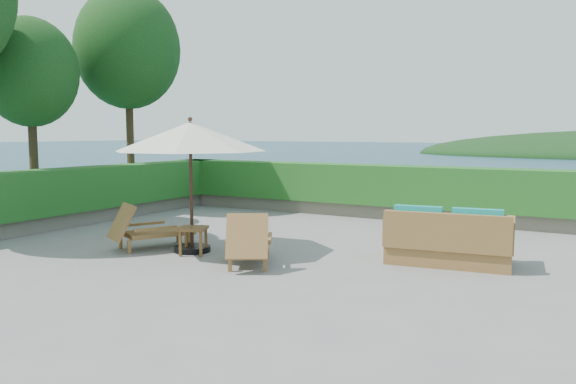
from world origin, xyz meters
The scene contains 13 objects.
ground centered at (0.00, 0.00, 0.00)m, with size 12.00×12.00×0.00m, color gray.
foundation centered at (0.00, 0.00, -1.55)m, with size 12.00×12.00×3.00m, color #584F46.
planter_wall_far centered at (0.00, 5.60, 0.18)m, with size 12.00×0.60×0.36m, color slate.
planter_wall_left centered at (-5.60, 0.00, 0.18)m, with size 0.60×12.00×0.36m, color slate.
hedge_far centered at (0.00, 5.60, 0.85)m, with size 12.40×0.90×1.00m, color #1E4C15.
hedge_left centered at (-5.60, 0.00, 0.85)m, with size 0.90×12.40×1.00m, color #1E4C15.
tree_mid centered at (-6.40, 0.50, 3.55)m, with size 2.20×2.20×4.83m.
tree_far centered at (-6.00, 3.20, 4.40)m, with size 2.80×2.80×6.03m.
patio_umbrella centered at (-1.22, -0.08, 2.08)m, with size 3.39×3.39×2.46m.
lounge_left centered at (-2.11, -0.30, 0.37)m, with size 1.27×1.65×0.88m.
lounge_right centered at (0.27, -0.44, 0.38)m, with size 1.35×1.70×0.91m.
side_table centered at (-1.04, -0.27, 0.41)m, with size 0.62×0.62×0.50m.
wicker_loveseat centered at (3.11, 1.23, 0.38)m, with size 2.13×1.28×0.99m.
Camera 1 is at (5.30, -8.02, 2.17)m, focal length 35.00 mm.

